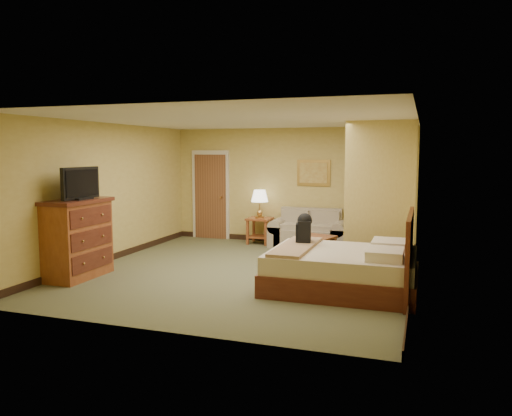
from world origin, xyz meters
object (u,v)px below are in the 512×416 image
at_px(bed, 346,269).
at_px(coffee_table, 316,242).
at_px(dresser, 78,238).
at_px(loveseat, 309,235).

bearing_deg(bed, coffee_table, 113.15).
relative_size(coffee_table, dresser, 0.63).
bearing_deg(dresser, loveseat, 51.60).
xyz_separation_m(loveseat, dresser, (-3.01, -3.80, 0.38)).
bearing_deg(dresser, bed, 8.85).
distance_m(loveseat, coffee_table, 1.05).
bearing_deg(coffee_table, loveseat, 110.10).
height_order(loveseat, dresser, dresser).
height_order(loveseat, coffee_table, loveseat).
xyz_separation_m(coffee_table, dresser, (-3.37, -2.81, 0.35)).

